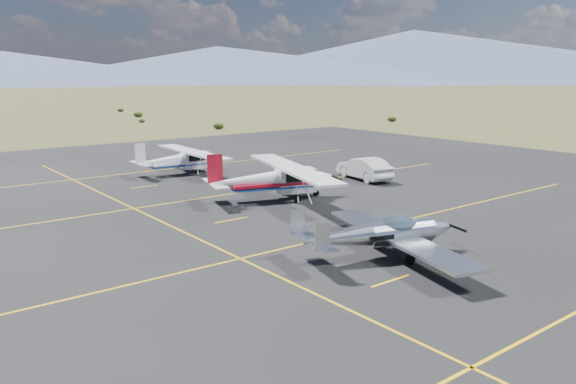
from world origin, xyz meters
name	(u,v)px	position (x,y,z in m)	size (l,w,h in m)	color
ground	(377,244)	(0.00, 0.00, 0.00)	(1600.00, 1600.00, 0.00)	#383D1C
apron	(283,213)	(0.00, 7.00, 0.00)	(72.00, 72.00, 0.02)	black
aircraft_low_wing	(383,234)	(-1.18, -1.40, 0.99)	(6.98, 9.51, 2.07)	#BABCC1
aircraft_cessna	(274,179)	(1.57, 9.95, 1.31)	(7.87, 11.59, 2.96)	white
aircraft_plain	(180,159)	(1.23, 21.39, 1.13)	(6.01, 10.04, 2.54)	white
sedan	(364,168)	(10.62, 11.39, 0.81)	(1.69, 4.84, 1.59)	silver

